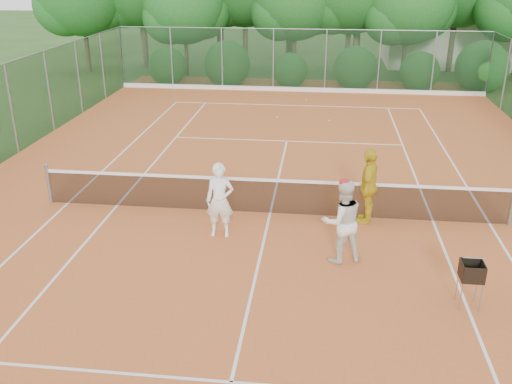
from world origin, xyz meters
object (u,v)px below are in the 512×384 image
Objects in this scene: player_yellow at (369,186)px; ball_hopper at (472,272)px; player_white at (220,200)px; player_center_grp at (342,221)px.

player_yellow reaches higher than ball_hopper.
player_yellow is at bearing 16.60° from player_white.
player_yellow is 2.08× the size of ball_hopper.
player_yellow is at bearing 124.90° from ball_hopper.
player_center_grp is 2.20m from player_yellow.
player_center_grp is at bearing -4.07° from player_yellow.
player_yellow is (3.49, 1.18, 0.06)m from player_white.
player_center_grp is 2.07× the size of ball_hopper.
player_center_grp reaches higher than ball_hopper.
player_yellow reaches higher than player_center_grp.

